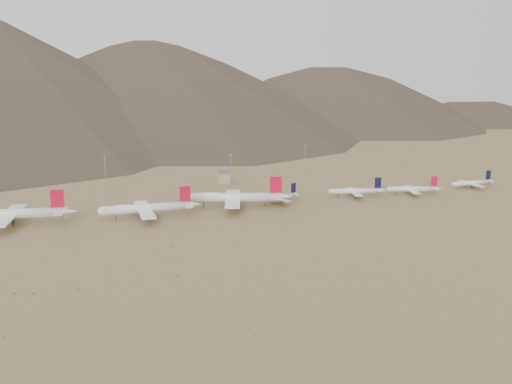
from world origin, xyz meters
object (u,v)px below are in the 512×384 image
object	(u,v)px
widebody_centre	(147,208)
narrowbody_a	(279,197)
widebody_east	(235,197)
narrowbody_b	(357,191)
control_tower	(224,177)
widebody_west	(11,214)

from	to	relation	value
widebody_centre	narrowbody_a	size ratio (longest dim) A/B	1.77
widebody_centre	widebody_east	distance (m)	63.49
widebody_centre	widebody_east	world-z (taller)	widebody_east
widebody_centre	narrowbody_b	size ratio (longest dim) A/B	1.54
widebody_east	control_tower	xyz separation A→B (m)	(18.87, 85.84, -2.32)
widebody_centre	widebody_west	bearing A→B (deg)	176.48
narrowbody_a	narrowbody_b	xyz separation A→B (m)	(62.08, -2.59, 0.60)
narrowbody_b	control_tower	xyz separation A→B (m)	(-77.42, 84.34, 0.53)
widebody_centre	control_tower	size ratio (longest dim) A/B	5.60
narrowbody_b	widebody_west	bearing A→B (deg)	-165.27
widebody_east	narrowbody_b	world-z (taller)	widebody_east
narrowbody_a	widebody_centre	bearing A→B (deg)	170.09
widebody_east	control_tower	size ratio (longest dim) A/B	5.97
narrowbody_a	narrowbody_b	world-z (taller)	narrowbody_b
widebody_west	narrowbody_a	world-z (taller)	widebody_west
widebody_east	narrowbody_a	bearing A→B (deg)	25.87
widebody_east	control_tower	world-z (taller)	widebody_east
widebody_east	widebody_centre	bearing A→B (deg)	-154.25
widebody_east	narrowbody_b	bearing A→B (deg)	19.95
widebody_west	narrowbody_b	world-z (taller)	widebody_west
control_tower	narrowbody_a	bearing A→B (deg)	-79.37
narrowbody_b	control_tower	world-z (taller)	narrowbody_b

